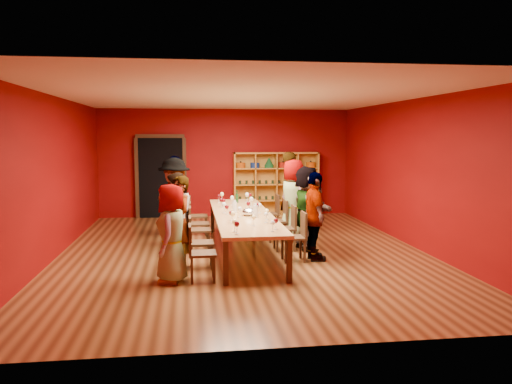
{
  "coord_description": "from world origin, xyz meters",
  "views": [
    {
      "loc": [
        -1.01,
        -9.53,
        2.26
      ],
      "look_at": [
        0.29,
        0.19,
        1.15
      ],
      "focal_mm": 35.0,
      "sensor_mm": 36.0,
      "label": 1
    }
  ],
  "objects_px": {
    "person_left_1": "(180,223)",
    "person_left_4": "(175,196)",
    "tasting_table": "(243,216)",
    "person_left_2": "(176,213)",
    "chair_person_right_1": "(298,234)",
    "chair_person_right_3": "(280,218)",
    "person_left_3": "(175,202)",
    "chair_person_left_1": "(197,239)",
    "chair_person_left_0": "(197,250)",
    "shelving_unit": "(276,181)",
    "chair_person_left_3": "(195,221)",
    "person_right_2": "(307,208)",
    "chair_person_left_4": "(195,213)",
    "spittoon_bowl": "(249,212)",
    "chair_person_left_2": "(196,227)",
    "person_left_0": "(171,233)",
    "person_right_1": "(315,216)",
    "wine_bottle": "(237,198)",
    "chair_person_right_4": "(273,211)",
    "person_right_4": "(291,192)",
    "person_right_3": "(293,200)",
    "chair_person_right_2": "(288,225)"
  },
  "relations": [
    {
      "from": "person_left_2",
      "to": "spittoon_bowl",
      "type": "bearing_deg",
      "value": 68.0
    },
    {
      "from": "person_left_2",
      "to": "chair_person_right_4",
      "type": "distance_m",
      "value": 2.86
    },
    {
      "from": "chair_person_left_1",
      "to": "chair_person_right_4",
      "type": "distance_m",
      "value": 3.51
    },
    {
      "from": "shelving_unit",
      "to": "chair_person_left_4",
      "type": "xyz_separation_m",
      "value": [
        -2.31,
        -2.49,
        -0.49
      ]
    },
    {
      "from": "chair_person_left_3",
      "to": "wine_bottle",
      "type": "xyz_separation_m",
      "value": [
        0.95,
        0.8,
        0.36
      ]
    },
    {
      "from": "person_left_3",
      "to": "person_right_3",
      "type": "bearing_deg",
      "value": 109.36
    },
    {
      "from": "tasting_table",
      "to": "person_right_2",
      "type": "relative_size",
      "value": 2.69
    },
    {
      "from": "chair_person_left_3",
      "to": "spittoon_bowl",
      "type": "height_order",
      "value": "spittoon_bowl"
    },
    {
      "from": "person_left_2",
      "to": "person_left_3",
      "type": "height_order",
      "value": "person_left_3"
    },
    {
      "from": "chair_person_left_0",
      "to": "wine_bottle",
      "type": "relative_size",
      "value": 3.13
    },
    {
      "from": "chair_person_left_3",
      "to": "person_left_3",
      "type": "height_order",
      "value": "person_left_3"
    },
    {
      "from": "person_left_0",
      "to": "wine_bottle",
      "type": "xyz_separation_m",
      "value": [
        1.34,
        3.46,
        0.1
      ]
    },
    {
      "from": "shelving_unit",
      "to": "chair_person_left_0",
      "type": "bearing_deg",
      "value": -110.42
    },
    {
      "from": "chair_person_left_0",
      "to": "person_left_1",
      "type": "height_order",
      "value": "person_left_1"
    },
    {
      "from": "person_left_4",
      "to": "chair_person_left_4",
      "type": "bearing_deg",
      "value": 94.51
    },
    {
      "from": "person_left_0",
      "to": "chair_person_right_2",
      "type": "relative_size",
      "value": 1.72
    },
    {
      "from": "tasting_table",
      "to": "chair_person_right_2",
      "type": "xyz_separation_m",
      "value": [
        0.91,
        0.02,
        -0.2
      ]
    },
    {
      "from": "shelving_unit",
      "to": "person_left_2",
      "type": "distance_m",
      "value": 5.01
    },
    {
      "from": "person_left_0",
      "to": "chair_person_left_3",
      "type": "xyz_separation_m",
      "value": [
        0.39,
        2.67,
        -0.27
      ]
    },
    {
      "from": "shelving_unit",
      "to": "chair_person_left_1",
      "type": "distance_m",
      "value": 5.91
    },
    {
      "from": "person_right_4",
      "to": "person_left_3",
      "type": "bearing_deg",
      "value": 110.46
    },
    {
      "from": "person_left_0",
      "to": "person_right_1",
      "type": "xyz_separation_m",
      "value": [
        2.52,
        1.03,
        0.04
      ]
    },
    {
      "from": "chair_person_left_4",
      "to": "person_right_3",
      "type": "distance_m",
      "value": 2.33
    },
    {
      "from": "shelving_unit",
      "to": "chair_person_left_1",
      "type": "height_order",
      "value": "shelving_unit"
    },
    {
      "from": "tasting_table",
      "to": "person_right_4",
      "type": "distance_m",
      "value": 2.34
    },
    {
      "from": "chair_person_left_3",
      "to": "person_right_2",
      "type": "height_order",
      "value": "person_right_2"
    },
    {
      "from": "tasting_table",
      "to": "chair_person_left_4",
      "type": "bearing_deg",
      "value": 116.51
    },
    {
      "from": "tasting_table",
      "to": "chair_person_right_1",
      "type": "distance_m",
      "value": 1.26
    },
    {
      "from": "person_left_3",
      "to": "chair_person_right_3",
      "type": "height_order",
      "value": "person_left_3"
    },
    {
      "from": "chair_person_right_1",
      "to": "spittoon_bowl",
      "type": "relative_size",
      "value": 3.12
    },
    {
      "from": "tasting_table",
      "to": "person_left_4",
      "type": "bearing_deg",
      "value": 126.36
    },
    {
      "from": "tasting_table",
      "to": "chair_person_right_4",
      "type": "bearing_deg",
      "value": 64.48
    },
    {
      "from": "chair_person_right_1",
      "to": "chair_person_right_3",
      "type": "relative_size",
      "value": 1.0
    },
    {
      "from": "chair_person_left_1",
      "to": "person_right_4",
      "type": "distance_m",
      "value": 3.78
    },
    {
      "from": "chair_person_right_1",
      "to": "person_right_1",
      "type": "relative_size",
      "value": 0.55
    },
    {
      "from": "person_left_4",
      "to": "spittoon_bowl",
      "type": "distance_m",
      "value": 2.51
    },
    {
      "from": "tasting_table",
      "to": "person_left_2",
      "type": "xyz_separation_m",
      "value": [
        -1.28,
        0.09,
        0.08
      ]
    },
    {
      "from": "chair_person_left_1",
      "to": "chair_person_left_0",
      "type": "bearing_deg",
      "value": -90.0
    },
    {
      "from": "person_right_3",
      "to": "spittoon_bowl",
      "type": "height_order",
      "value": "person_right_3"
    },
    {
      "from": "chair_person_left_0",
      "to": "person_left_1",
      "type": "xyz_separation_m",
      "value": [
        -0.27,
        0.78,
        0.3
      ]
    },
    {
      "from": "chair_person_left_2",
      "to": "person_right_1",
      "type": "bearing_deg",
      "value": -23.77
    },
    {
      "from": "chair_person_left_1",
      "to": "chair_person_left_2",
      "type": "xyz_separation_m",
      "value": [
        0.0,
        1.19,
        0.0
      ]
    },
    {
      "from": "person_left_1",
      "to": "person_left_4",
      "type": "xyz_separation_m",
      "value": [
        -0.16,
        2.92,
        0.11
      ]
    },
    {
      "from": "person_left_1",
      "to": "wine_bottle",
      "type": "distance_m",
      "value": 2.95
    },
    {
      "from": "person_left_3",
      "to": "chair_person_left_1",
      "type": "bearing_deg",
      "value": 29.59
    },
    {
      "from": "person_left_0",
      "to": "person_right_3",
      "type": "bearing_deg",
      "value": 146.19
    },
    {
      "from": "chair_person_right_1",
      "to": "chair_person_left_3",
      "type": "bearing_deg",
      "value": 138.0
    },
    {
      "from": "tasting_table",
      "to": "chair_person_left_0",
      "type": "distance_m",
      "value": 2.1
    },
    {
      "from": "shelving_unit",
      "to": "chair_person_right_2",
      "type": "relative_size",
      "value": 2.7
    },
    {
      "from": "person_left_2",
      "to": "chair_person_right_3",
      "type": "bearing_deg",
      "value": 100.81
    }
  ]
}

